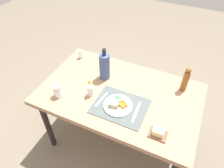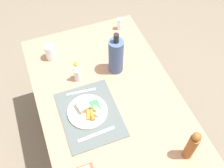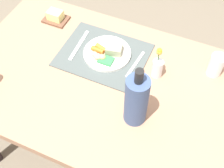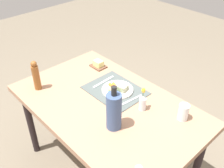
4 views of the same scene
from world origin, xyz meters
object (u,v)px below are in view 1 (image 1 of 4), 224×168
fork (101,100)px  salt_shaker (81,54)px  flower_vase (90,90)px  cooler_bottle (105,66)px  pepper_mill (186,80)px  water_tumbler (58,92)px  dining_table (119,98)px  dinner_plate (118,105)px  knife (136,112)px  butter_dish (158,133)px

fork → salt_shaker: (-0.47, 0.45, 0.04)m
flower_vase → cooler_bottle: bearing=88.0°
pepper_mill → water_tumbler: (-0.95, -0.52, -0.07)m
dining_table → flower_vase: (-0.21, -0.13, 0.14)m
water_tumbler → cooler_bottle: bearing=56.3°
dinner_plate → knife: size_ratio=1.09×
pepper_mill → salt_shaker: 1.06m
dining_table → flower_vase: bearing=-147.7°
pepper_mill → cooler_bottle: 0.71m
butter_dish → water_tumbler: water_tumbler is taller
flower_vase → water_tumbler: (-0.25, -0.12, -0.02)m
water_tumbler → fork: bearing=16.6°
dining_table → dinner_plate: 0.18m
dinner_plate → flower_vase: (-0.26, 0.02, 0.04)m
butter_dish → pepper_mill: size_ratio=0.54×
knife → water_tumbler: water_tumbler is taller
dining_table → butter_dish: 0.51m
fork → salt_shaker: bearing=142.5°
water_tumbler → salt_shaker: bearing=101.3°
butter_dish → fork: bearing=166.2°
butter_dish → dinner_plate: bearing=161.3°
fork → water_tumbler: size_ratio=1.60×
knife → dinner_plate: bearing=177.0°
flower_vase → knife: bearing=-2.4°
cooler_bottle → salt_shaker: 0.41m
flower_vase → butter_dish: size_ratio=1.33×
fork → knife: size_ratio=0.84×
water_tumbler → salt_shaker: size_ratio=1.24×
butter_dish → knife: bearing=149.3°
pepper_mill → salt_shaker: pepper_mill is taller
salt_shaker → fork: bearing=-43.7°
pepper_mill → butter_dish: bearing=-97.6°
salt_shaker → dining_table: bearing=-27.5°
water_tumbler → cooler_bottle: (0.25, 0.38, 0.08)m
dinner_plate → water_tumbler: size_ratio=2.07×
fork → pepper_mill: 0.73m
butter_dish → flower_vase: bearing=167.3°
knife → cooler_bottle: 0.51m
flower_vase → dinner_plate: bearing=-3.7°
dinner_plate → fork: bearing=179.1°
dinner_plate → flower_vase: bearing=176.3°
cooler_bottle → dinner_plate: bearing=-47.4°
fork → knife: (0.31, -0.00, 0.00)m
butter_dish → water_tumbler: bearing=178.6°
pepper_mill → cooler_bottle: bearing=-168.5°
dining_table → cooler_bottle: bearing=148.7°
dinner_plate → knife: dinner_plate is taller
dining_table → fork: bearing=-124.3°
pepper_mill → salt_shaker: bearing=178.4°
knife → cooler_bottle: bearing=143.3°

